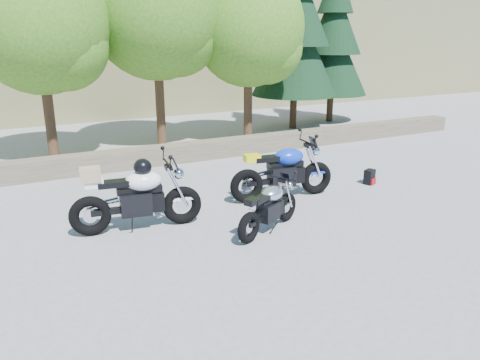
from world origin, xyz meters
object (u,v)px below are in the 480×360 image
(white_bike, at_px, (136,196))
(blue_bike, at_px, (283,172))
(silver_bike, at_px, (269,208))
(backpack, at_px, (370,177))

(white_bike, height_order, blue_bike, white_bike)
(silver_bike, height_order, white_bike, white_bike)
(white_bike, distance_m, backpack, 5.68)
(white_bike, bearing_deg, backpack, 9.29)
(white_bike, distance_m, blue_bike, 3.29)
(blue_bike, height_order, backpack, blue_bike)
(silver_bike, height_order, backpack, silver_bike)
(silver_bike, height_order, blue_bike, blue_bike)
(silver_bike, xyz_separation_m, white_bike, (-2.09, 1.16, 0.21))
(silver_bike, distance_m, blue_bike, 1.85)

